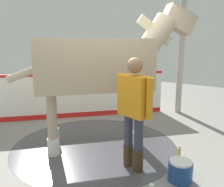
# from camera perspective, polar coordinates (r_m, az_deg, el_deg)

# --- Properties ---
(ground_plane) EXTENTS (16.00, 16.00, 0.02)m
(ground_plane) POSITION_cam_1_polar(r_m,az_deg,el_deg) (4.12, -3.72, -14.51)
(ground_plane) COLOR gray
(wet_patch) EXTENTS (2.96, 2.96, 0.00)m
(wet_patch) POSITION_cam_1_polar(r_m,az_deg,el_deg) (4.44, -4.12, -12.29)
(wet_patch) COLOR #4C4C54
(wet_patch) RESTS_ON ground
(barrier_wall) EXTENTS (2.72, 3.32, 1.13)m
(barrier_wall) POSITION_cam_1_polar(r_m,az_deg,el_deg) (6.01, -6.93, -0.73)
(barrier_wall) COLOR white
(barrier_wall) RESTS_ON ground
(roof_post_near) EXTENTS (0.16, 0.16, 3.00)m
(roof_post_near) POSITION_cam_1_polar(r_m,az_deg,el_deg) (6.49, 16.34, 8.55)
(roof_post_near) COLOR #B7B2A8
(roof_post_near) RESTS_ON ground
(horse) EXTENTS (2.23, 2.67, 2.53)m
(horse) POSITION_cam_1_polar(r_m,az_deg,el_deg) (4.10, -2.77, 6.57)
(horse) COLOR tan
(horse) RESTS_ON ground
(handler) EXTENTS (0.65, 0.32, 1.64)m
(handler) POSITION_cam_1_polar(r_m,az_deg,el_deg) (3.36, 5.35, -3.28)
(handler) COLOR #47331E
(handler) RESTS_ON ground
(wash_bucket) EXTENTS (0.32, 0.32, 0.29)m
(wash_bucket) POSITION_cam_1_polar(r_m,az_deg,el_deg) (3.46, 16.20, -17.57)
(wash_bucket) COLOR #1E478C
(wash_bucket) RESTS_ON ground
(bottle_shampoo) EXTENTS (0.06, 0.06, 0.24)m
(bottle_shampoo) POSITION_cam_1_polar(r_m,az_deg,el_deg) (4.03, 15.95, -13.72)
(bottle_shampoo) COLOR #D8CC4C
(bottle_shampoo) RESTS_ON ground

